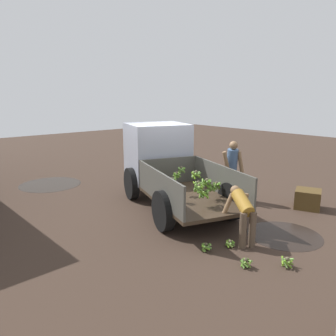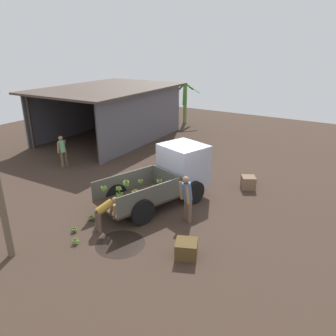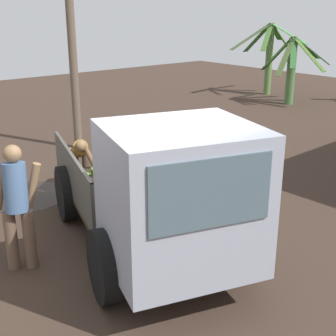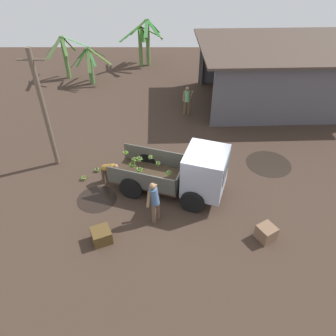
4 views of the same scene
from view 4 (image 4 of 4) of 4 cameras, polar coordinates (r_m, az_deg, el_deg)
The scene contains 19 objects.
ground at distance 13.24m, azimuth 3.19°, elevation -4.61°, with size 36.00×36.00×0.00m, color #3B2C22.
mud_patch_0 at distance 13.32m, azimuth -12.28°, elevation -5.30°, with size 1.57×1.57×0.01m, color black.
mud_patch_1 at distance 15.44m, azimuth 17.09°, elevation 0.71°, with size 2.01×2.01×0.01m, color black.
cargo_truck at distance 12.53m, azimuth 4.46°, elevation -0.83°, with size 4.75×2.98×2.14m.
warehouse_shed at distance 20.25m, azimuth 20.65°, elevation 17.01°, with size 9.55×6.78×3.32m.
utility_pole at distance 14.27m, azimuth -20.73°, elevation 9.27°, with size 1.05×0.20×5.18m.
banana_palm_0 at distance 23.60m, azimuth -17.52°, elevation 18.18°, with size 2.73×2.91×2.76m.
banana_palm_1 at distance 24.79m, azimuth -3.54°, elevation 21.31°, with size 2.27×2.77×3.19m.
banana_palm_2 at distance 24.74m, azimuth -4.81°, elevation 20.66°, with size 3.00×2.60×2.79m.
banana_palm_4 at distance 22.37m, azimuth -13.44°, elevation 17.15°, with size 2.62×2.44×2.38m.
person_foreground_visitor at distance 11.60m, azimuth -2.40°, elevation -5.67°, with size 0.55×0.63×1.72m.
person_worker_loading at distance 13.52m, azimuth -10.28°, elevation -0.39°, with size 0.85×0.67×1.10m.
person_bystander_near_shed at distance 18.27m, azimuth 3.37°, elevation 11.85°, with size 0.60×0.38×1.58m.
banana_bunch_on_ground_0 at distance 14.61m, azimuth -12.26°, elevation -0.26°, with size 0.22×0.22×0.18m.
banana_bunch_on_ground_1 at distance 14.18m, azimuth -9.85°, elevation -1.31°, with size 0.19×0.20×0.16m.
banana_bunch_on_ground_2 at distance 14.51m, azimuth -8.85°, elevation -0.05°, with size 0.23×0.23×0.18m.
banana_bunch_on_ground_3 at distance 14.29m, azimuth -14.47°, elevation -1.61°, with size 0.24×0.24×0.20m.
wooden_crate_0 at distance 11.65m, azimuth -11.52°, elevation -11.44°, with size 0.63×0.63×0.50m, color #4F3A1B.
wooden_crate_1 at distance 11.96m, azimuth 16.72°, elevation -10.76°, with size 0.56×0.56×0.55m, color brown.
Camera 4 is at (-0.73, -9.68, 9.00)m, focal length 35.00 mm.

